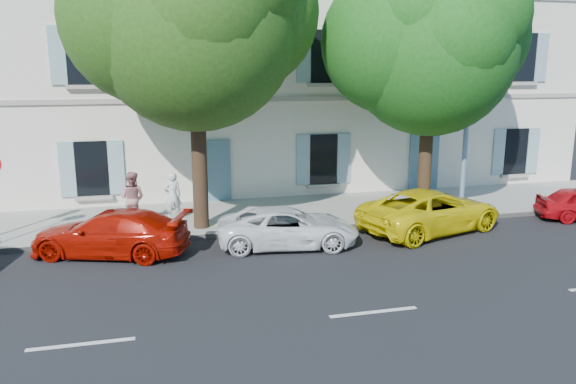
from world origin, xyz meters
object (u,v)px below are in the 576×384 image
object	(u,v)px
car_white_coupe	(288,227)
car_yellow_supercar	(431,211)
tree_right	(431,52)
car_red_coupe	(110,233)
pedestrian_a	(173,196)
pedestrian_b	(132,198)
street_lamp	(473,75)
tree_left	(195,29)

from	to	relation	value
car_white_coupe	car_yellow_supercar	xyz separation A→B (m)	(4.84, 0.41, 0.11)
car_yellow_supercar	car_white_coupe	bearing A→B (deg)	76.96
tree_right	car_red_coupe	bearing A→B (deg)	-171.50
car_white_coupe	car_yellow_supercar	world-z (taller)	car_yellow_supercar
car_white_coupe	pedestrian_a	size ratio (longest dim) A/B	2.57
pedestrian_a	pedestrian_b	xyz separation A→B (m)	(-1.30, -0.34, 0.07)
car_red_coupe	car_white_coupe	size ratio (longest dim) A/B	1.06
car_yellow_supercar	street_lamp	bearing A→B (deg)	-74.34
car_red_coupe	street_lamp	size ratio (longest dim) A/B	0.52
tree_left	tree_right	xyz separation A→B (m)	(7.73, -0.14, -0.63)
car_yellow_supercar	pedestrian_a	bearing A→B (deg)	52.05
car_red_coupe	pedestrian_a	bearing A→B (deg)	166.99
car_yellow_supercar	tree_right	bearing A→B (deg)	-36.86
car_yellow_supercar	pedestrian_a	distance (m)	8.54
pedestrian_b	car_white_coupe	bearing A→B (deg)	171.94
car_white_coupe	street_lamp	bearing A→B (deg)	-67.76
car_red_coupe	street_lamp	xyz separation A→B (m)	(11.88, 1.29, 4.29)
tree_left	street_lamp	xyz separation A→B (m)	(9.18, -0.41, -1.39)
pedestrian_a	tree_right	bearing A→B (deg)	159.86
car_red_coupe	tree_left	distance (m)	6.51
tree_left	street_lamp	size ratio (longest dim) A/B	1.14
street_lamp	pedestrian_a	size ratio (longest dim) A/B	5.23
pedestrian_a	pedestrian_b	world-z (taller)	pedestrian_b
tree_right	pedestrian_a	bearing A→B (deg)	171.11
car_white_coupe	pedestrian_b	xyz separation A→B (m)	(-4.48, 3.00, 0.45)
car_yellow_supercar	pedestrian_a	world-z (taller)	pedestrian_a
car_red_coupe	pedestrian_a	size ratio (longest dim) A/B	2.73
car_yellow_supercar	tree_left	distance (m)	9.29
car_red_coupe	car_yellow_supercar	size ratio (longest dim) A/B	0.89
car_white_coupe	street_lamp	distance (m)	8.28
tree_left	tree_right	size ratio (longest dim) A/B	1.11
car_red_coupe	car_yellow_supercar	distance (m)	9.88
tree_right	tree_left	bearing A→B (deg)	178.98
car_red_coupe	street_lamp	bearing A→B (deg)	115.99
car_red_coupe	street_lamp	world-z (taller)	street_lamp
tree_left	pedestrian_a	world-z (taller)	tree_left
car_red_coupe	car_white_coupe	xyz separation A→B (m)	(5.05, -0.44, -0.06)
car_red_coupe	pedestrian_a	distance (m)	3.46
car_white_coupe	pedestrian_b	world-z (taller)	pedestrian_b
tree_left	car_red_coupe	bearing A→B (deg)	-147.82
car_yellow_supercar	tree_right	xyz separation A→B (m)	(0.55, 1.59, 5.00)
car_yellow_supercar	tree_left	xyz separation A→B (m)	(-7.19, 1.73, 5.63)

